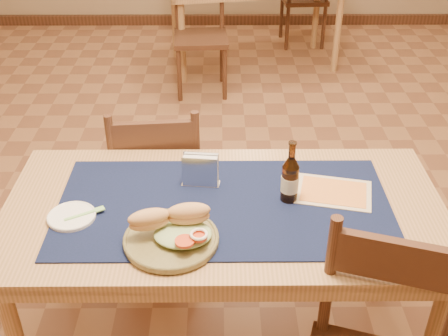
{
  "coord_description": "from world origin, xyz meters",
  "views": [
    {
      "loc": [
        -0.01,
        -2.43,
        1.96
      ],
      "look_at": [
        0.0,
        -0.7,
        0.85
      ],
      "focal_mm": 45.0,
      "sensor_mm": 36.0,
      "label": 1
    }
  ],
  "objects_px": {
    "main_table": "(224,224)",
    "napkin_holder": "(201,171)",
    "chair_main_far": "(158,181)",
    "sandwich_plate": "(173,233)",
    "beer_bottle": "(290,179)"
  },
  "relations": [
    {
      "from": "main_table",
      "to": "napkin_holder",
      "type": "xyz_separation_m",
      "value": [
        -0.09,
        0.14,
        0.15
      ]
    },
    {
      "from": "chair_main_far",
      "to": "main_table",
      "type": "bearing_deg",
      "value": -61.85
    },
    {
      "from": "main_table",
      "to": "napkin_holder",
      "type": "relative_size",
      "value": 10.84
    },
    {
      "from": "napkin_holder",
      "to": "sandwich_plate",
      "type": "bearing_deg",
      "value": -103.58
    },
    {
      "from": "main_table",
      "to": "napkin_holder",
      "type": "height_order",
      "value": "napkin_holder"
    },
    {
      "from": "beer_bottle",
      "to": "chair_main_far",
      "type": "bearing_deg",
      "value": 135.06
    },
    {
      "from": "chair_main_far",
      "to": "sandwich_plate",
      "type": "xyz_separation_m",
      "value": [
        0.14,
        -0.77,
        0.32
      ]
    },
    {
      "from": "chair_main_far",
      "to": "beer_bottle",
      "type": "distance_m",
      "value": 0.86
    },
    {
      "from": "beer_bottle",
      "to": "napkin_holder",
      "type": "xyz_separation_m",
      "value": [
        -0.32,
        0.1,
        -0.03
      ]
    },
    {
      "from": "chair_main_far",
      "to": "beer_bottle",
      "type": "relative_size",
      "value": 3.75
    },
    {
      "from": "main_table",
      "to": "chair_main_far",
      "type": "bearing_deg",
      "value": 118.15
    },
    {
      "from": "sandwich_plate",
      "to": "beer_bottle",
      "type": "distance_m",
      "value": 0.47
    },
    {
      "from": "beer_bottle",
      "to": "sandwich_plate",
      "type": "bearing_deg",
      "value": -150.23
    },
    {
      "from": "chair_main_far",
      "to": "beer_bottle",
      "type": "height_order",
      "value": "beer_bottle"
    },
    {
      "from": "main_table",
      "to": "napkin_holder",
      "type": "bearing_deg",
      "value": 123.06
    }
  ]
}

